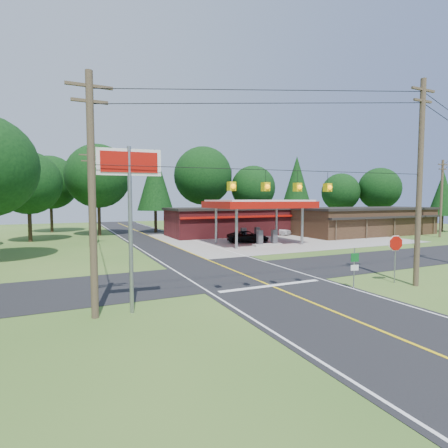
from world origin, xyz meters
name	(u,v)px	position (x,y,z in m)	size (l,w,h in m)	color
ground	(241,274)	(0.00, 0.00, 0.00)	(120.00, 120.00, 0.00)	#355D20
main_highway	(241,274)	(0.00, 0.00, 0.01)	(8.00, 120.00, 0.02)	black
cross_road	(241,274)	(0.00, 0.00, 0.01)	(70.00, 7.00, 0.02)	black
lane_center_yellow	(241,274)	(0.00, 0.00, 0.03)	(0.15, 110.00, 0.00)	yellow
gas_canopy	(259,205)	(9.00, 13.00, 4.27)	(10.60, 7.40, 4.88)	gray
convenience_store	(228,221)	(10.00, 22.98, 1.92)	(16.40, 7.55, 3.80)	maroon
strip_building	(364,221)	(28.00, 15.98, 1.91)	(20.40, 8.75, 3.80)	#352115
utility_pole_near_right	(420,180)	(7.50, -7.00, 5.96)	(1.80, 0.30, 11.50)	#473828
utility_pole_near_left	(92,192)	(-9.50, -5.00, 5.20)	(1.80, 0.30, 10.00)	#473828
utility_pole_far_left	(90,197)	(-8.00, 18.00, 5.20)	(1.80, 0.30, 10.00)	#473828
utility_pole_far_right	(441,197)	(34.00, 9.00, 5.20)	(1.80, 0.30, 10.00)	#473828
utility_pole_north	(92,201)	(-6.50, 35.00, 4.75)	(0.30, 0.30, 9.50)	#473828
overhead_beacons	(282,172)	(-1.00, -6.00, 6.21)	(17.04, 2.04, 1.03)	black
treeline_backdrop	(159,179)	(0.82, 24.01, 7.49)	(70.27, 51.59, 13.30)	#332316
suv_car	(248,237)	(8.50, 14.50, 0.66)	(4.76, 4.76, 1.32)	black
sedan_car	(277,230)	(16.38, 20.36, 0.65)	(3.82, 3.82, 1.30)	white
big_stop_sign	(130,189)	(-8.00, -5.01, 5.32)	(2.64, 0.39, 7.12)	gray
octagonal_stop_sign	(396,247)	(7.00, -6.01, 2.14)	(0.96, 0.25, 2.84)	gray
route_sign_post	(354,265)	(3.80, -6.02, 1.35)	(0.46, 0.14, 2.26)	gray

